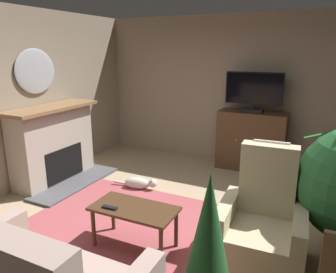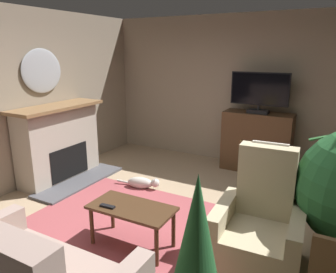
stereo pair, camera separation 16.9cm
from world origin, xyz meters
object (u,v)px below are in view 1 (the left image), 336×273
Objects in this scene: fireplace at (54,146)px; tv_cabinet at (251,142)px; coffee_table at (134,213)px; armchair_near_window at (261,229)px; tv_remote at (110,208)px; television at (254,91)px; potted_plant_tall_palm_by_window at (208,252)px; cat at (139,183)px; wall_mirror_oval at (35,71)px.

fireplace is 1.37× the size of tv_cabinet.
armchair_near_window reaches higher than coffee_table.
fireplace is 9.38× the size of tv_remote.
tv_remote is (-0.82, -3.01, -0.93)m from television.
potted_plant_tall_palm_by_window is at bearing -82.53° from television.
tv_cabinet is 0.88× the size of potted_plant_tall_palm_by_window.
potted_plant_tall_palm_by_window reaches higher than fireplace.
tv_remote is at bearing -30.86° from fireplace.
television is 2.44m from cat.
fireplace is 1.73× the size of coffee_table.
armchair_near_window is 1.18m from potted_plant_tall_palm_by_window.
tv_cabinet is at bearing 78.44° from coffee_table.
cat is at bearing 12.21° from fireplace.
coffee_table is at bearing -101.56° from tv_cabinet.
fireplace reaches higher than cat.
wall_mirror_oval reaches higher than armchair_near_window.
fireplace is 1.52m from cat.
tv_remote is (-0.82, -3.07, -0.02)m from tv_cabinet.
fireplace is 2.09× the size of wall_mirror_oval.
coffee_table is 0.78× the size of armchair_near_window.
television is at bearing 78.24° from coffee_table.
armchair_near_window is at bearing 14.03° from tv_remote.
tv_cabinet is 6.86× the size of tv_remote.
tv_remote is at bearing -105.16° from television.
television is (2.74, 1.87, 0.82)m from fireplace.
wall_mirror_oval is 0.58× the size of potted_plant_tall_palm_by_window.
cat is (-2.00, 0.95, -0.27)m from armchair_near_window.
potted_plant_tall_palm_by_window is (1.29, -0.61, 0.25)m from tv_remote.
tv_cabinet is at bearing 50.44° from cat.
potted_plant_tall_palm_by_window reaches higher than coffee_table.
armchair_near_window is (0.66, -2.52, -1.05)m from television.
wall_mirror_oval reaches higher than coffee_table.
potted_plant_tall_palm_by_window is at bearing -29.76° from tv_remote.
fireplace reaches higher than tv_remote.
tv_remote is (2.17, -1.15, -1.28)m from wall_mirror_oval.
television is at bearing 32.06° from wall_mirror_oval.
tv_cabinet reaches higher than tv_remote.
wall_mirror_oval is 3.54m from television.
potted_plant_tall_palm_by_window is at bearing -26.95° from wall_mirror_oval.
tv_cabinet is at bearing 104.47° from armchair_near_window.
tv_remote is at bearing 154.67° from potted_plant_tall_palm_by_window.
television reaches higher than fireplace.
wall_mirror_oval is 0.64× the size of armchair_near_window.
wall_mirror_oval is at bearing -147.22° from tv_cabinet.
tv_cabinet is 3.72m from potted_plant_tall_palm_by_window.
wall_mirror_oval is 3.76m from tv_cabinet.
wall_mirror_oval is at bearing 147.67° from tv_remote.
wall_mirror_oval is at bearing 169.86° from armchair_near_window.
fireplace is at bearing 0.00° from wall_mirror_oval.
tv_remote is at bearing -161.54° from armchair_near_window.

